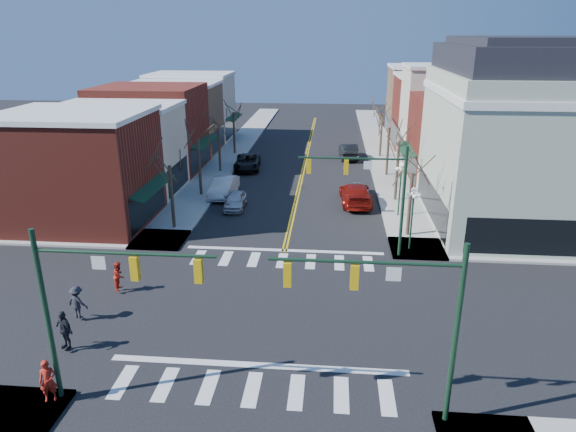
% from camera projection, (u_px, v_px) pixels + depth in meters
% --- Properties ---
extents(ground, '(160.00, 160.00, 0.00)m').
position_uv_depth(ground, '(270.00, 311.00, 26.57)').
color(ground, black).
rests_on(ground, ground).
extents(sidewalk_left, '(3.50, 70.00, 0.15)m').
position_uv_depth(sidewalk_left, '(200.00, 191.00, 45.99)').
color(sidewalk_left, '#9E9B93').
rests_on(sidewalk_left, ground).
extents(sidewalk_right, '(3.50, 70.00, 0.15)m').
position_uv_depth(sidewalk_right, '(398.00, 197.00, 44.55)').
color(sidewalk_right, '#9E9B93').
rests_on(sidewalk_right, ground).
extents(bldg_left_brick_a, '(10.00, 8.50, 8.00)m').
position_uv_depth(bldg_left_brick_a, '(79.00, 171.00, 37.48)').
color(bldg_left_brick_a, maroon).
rests_on(bldg_left_brick_a, ground).
extents(bldg_left_stucco_a, '(10.00, 7.00, 7.50)m').
position_uv_depth(bldg_left_stucco_a, '(121.00, 151.00, 44.82)').
color(bldg_left_stucco_a, beige).
rests_on(bldg_left_stucco_a, ground).
extents(bldg_left_brick_b, '(10.00, 9.00, 8.50)m').
position_uv_depth(bldg_left_brick_b, '(151.00, 129.00, 52.14)').
color(bldg_left_brick_b, maroon).
rests_on(bldg_left_brick_b, ground).
extents(bldg_left_tan, '(10.00, 7.50, 7.80)m').
position_uv_depth(bldg_left_tan, '(175.00, 119.00, 59.98)').
color(bldg_left_tan, '#886C4B').
rests_on(bldg_left_tan, ground).
extents(bldg_left_stucco_b, '(10.00, 8.00, 8.20)m').
position_uv_depth(bldg_left_stucco_b, '(192.00, 108.00, 67.17)').
color(bldg_left_stucco_b, beige).
rests_on(bldg_left_stucco_b, ground).
extents(bldg_right_brick_a, '(10.00, 8.50, 8.00)m').
position_uv_depth(bldg_right_brick_a, '(467.00, 140.00, 48.05)').
color(bldg_right_brick_a, maroon).
rests_on(bldg_right_brick_a, ground).
extents(bldg_right_stucco, '(10.00, 7.00, 10.00)m').
position_uv_depth(bldg_right_stucco, '(451.00, 116.00, 54.96)').
color(bldg_right_stucco, beige).
rests_on(bldg_right_stucco, ground).
extents(bldg_right_brick_b, '(10.00, 8.00, 8.50)m').
position_uv_depth(bldg_right_brick_b, '(437.00, 113.00, 62.24)').
color(bldg_right_brick_b, maroon).
rests_on(bldg_right_brick_b, ground).
extents(bldg_right_tan, '(10.00, 8.00, 9.00)m').
position_uv_depth(bldg_right_tan, '(426.00, 102.00, 69.65)').
color(bldg_right_tan, '#886C4B').
rests_on(bldg_right_tan, ground).
extents(victorian_corner, '(12.25, 14.25, 13.30)m').
position_uv_depth(victorian_corner, '(523.00, 135.00, 36.52)').
color(victorian_corner, '#AAB79E').
rests_on(victorian_corner, ground).
extents(traffic_mast_near_left, '(6.60, 0.28, 7.20)m').
position_uv_depth(traffic_mast_near_left, '(92.00, 295.00, 18.49)').
color(traffic_mast_near_left, '#14331E').
rests_on(traffic_mast_near_left, ground).
extents(traffic_mast_near_right, '(6.60, 0.28, 7.20)m').
position_uv_depth(traffic_mast_near_right, '(404.00, 309.00, 17.58)').
color(traffic_mast_near_right, '#14331E').
rests_on(traffic_mast_near_right, ground).
extents(traffic_mast_far_right, '(6.60, 0.28, 7.20)m').
position_uv_depth(traffic_mast_far_right, '(374.00, 186.00, 31.44)').
color(traffic_mast_far_right, '#14331E').
rests_on(traffic_mast_far_right, ground).
extents(lamppost_corner, '(0.36, 0.36, 4.33)m').
position_uv_depth(lamppost_corner, '(413.00, 208.00, 32.84)').
color(lamppost_corner, '#14331E').
rests_on(lamppost_corner, ground).
extents(lamppost_midblock, '(0.36, 0.36, 4.33)m').
position_uv_depth(lamppost_midblock, '(401.00, 180.00, 38.93)').
color(lamppost_midblock, '#14331E').
rests_on(lamppost_midblock, ground).
extents(tree_left_a, '(0.24, 0.24, 4.76)m').
position_uv_depth(tree_left_a, '(172.00, 198.00, 36.74)').
color(tree_left_a, '#382B21').
rests_on(tree_left_a, ground).
extents(tree_left_b, '(0.24, 0.24, 5.04)m').
position_uv_depth(tree_left_b, '(200.00, 168.00, 44.19)').
color(tree_left_b, '#382B21').
rests_on(tree_left_b, ground).
extents(tree_left_c, '(0.24, 0.24, 4.55)m').
position_uv_depth(tree_left_c, '(219.00, 150.00, 51.76)').
color(tree_left_c, '#382B21').
rests_on(tree_left_c, ground).
extents(tree_left_d, '(0.24, 0.24, 4.90)m').
position_uv_depth(tree_left_d, '(234.00, 134.00, 59.19)').
color(tree_left_d, '#382B21').
rests_on(tree_left_d, ground).
extents(tree_right_a, '(0.24, 0.24, 4.62)m').
position_uv_depth(tree_right_a, '(410.00, 205.00, 35.39)').
color(tree_right_a, '#382B21').
rests_on(tree_right_a, ground).
extents(tree_right_b, '(0.24, 0.24, 5.18)m').
position_uv_depth(tree_right_b, '(397.00, 171.00, 42.79)').
color(tree_right_b, '#382B21').
rests_on(tree_right_b, ground).
extents(tree_right_c, '(0.24, 0.24, 4.83)m').
position_uv_depth(tree_right_c, '(388.00, 152.00, 50.34)').
color(tree_right_c, '#382B21').
rests_on(tree_right_c, ground).
extents(tree_right_d, '(0.24, 0.24, 4.97)m').
position_uv_depth(tree_right_d, '(381.00, 136.00, 57.81)').
color(tree_right_d, '#382B21').
rests_on(tree_right_d, ground).
extents(car_left_near, '(1.71, 3.95, 1.33)m').
position_uv_depth(car_left_near, '(235.00, 200.00, 41.66)').
color(car_left_near, '#BBBBC0').
rests_on(car_left_near, ground).
extents(car_left_mid, '(2.01, 5.08, 1.65)m').
position_uv_depth(car_left_mid, '(224.00, 187.00, 44.68)').
color(car_left_mid, silver).
rests_on(car_left_mid, ground).
extents(car_left_far, '(2.97, 5.65, 1.52)m').
position_uv_depth(car_left_far, '(247.00, 162.00, 53.36)').
color(car_left_far, black).
rests_on(car_left_far, ground).
extents(car_right_near, '(2.76, 6.07, 1.72)m').
position_uv_depth(car_right_near, '(356.00, 194.00, 42.71)').
color(car_right_near, maroon).
rests_on(car_right_near, ground).
extents(car_right_mid, '(2.00, 4.25, 1.41)m').
position_uv_depth(car_right_mid, '(358.00, 189.00, 44.45)').
color(car_right_mid, '#A6A7AA').
rests_on(car_right_mid, ground).
extents(car_right_far, '(2.20, 5.32, 1.71)m').
position_uv_depth(car_right_far, '(349.00, 151.00, 57.82)').
color(car_right_far, black).
rests_on(car_right_far, ground).
extents(pedestrian_red_a, '(0.75, 0.63, 1.75)m').
position_uv_depth(pedestrian_red_a, '(48.00, 381.00, 19.68)').
color(pedestrian_red_a, '#AD1E12').
rests_on(pedestrian_red_a, sidewalk_left).
extents(pedestrian_red_b, '(0.70, 0.86, 1.63)m').
position_uv_depth(pedestrian_red_b, '(119.00, 276.00, 28.23)').
color(pedestrian_red_b, red).
rests_on(pedestrian_red_b, sidewalk_left).
extents(pedestrian_dark_a, '(1.18, 0.92, 1.87)m').
position_uv_depth(pedestrian_dark_a, '(64.00, 330.00, 22.92)').
color(pedestrian_dark_a, black).
rests_on(pedestrian_dark_a, sidewalk_left).
extents(pedestrian_dark_b, '(1.23, 0.89, 1.72)m').
position_uv_depth(pedestrian_dark_b, '(77.00, 302.00, 25.40)').
color(pedestrian_dark_b, black).
rests_on(pedestrian_dark_b, sidewalk_left).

